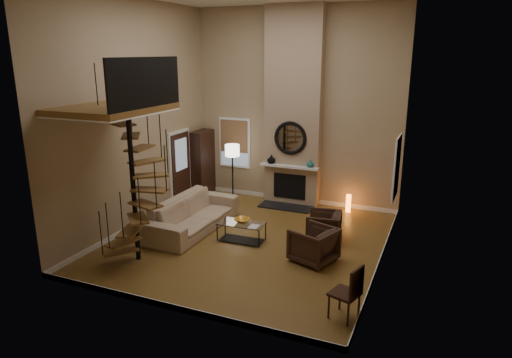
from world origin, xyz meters
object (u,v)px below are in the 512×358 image
at_px(coffee_table, 241,230).
at_px(side_chair, 350,291).
at_px(armchair_far, 317,246).
at_px(sofa, 193,214).
at_px(floor_lamp, 232,155).
at_px(armchair_near, 327,227).
at_px(hutch, 202,164).
at_px(accent_lamp, 348,203).

xyz_separation_m(coffee_table, side_chair, (2.98, -2.26, 0.24)).
bearing_deg(armchair_far, sofa, -79.95).
height_order(sofa, floor_lamp, floor_lamp).
height_order(armchair_far, floor_lamp, floor_lamp).
distance_m(armchair_near, armchair_far, 1.15).
height_order(armchair_near, floor_lamp, floor_lamp).
bearing_deg(armchair_near, hutch, -123.63).
bearing_deg(floor_lamp, hutch, 162.51).
distance_m(hutch, armchair_far, 5.63).
relative_size(coffee_table, floor_lamp, 0.64).
relative_size(hutch, coffee_table, 1.86).
xyz_separation_m(armchair_far, coffee_table, (-1.90, 0.37, -0.07)).
bearing_deg(floor_lamp, armchair_near, -28.10).
xyz_separation_m(coffee_table, accent_lamp, (1.87, 2.98, -0.03)).
xyz_separation_m(floor_lamp, accent_lamp, (3.30, 0.46, -1.16)).
bearing_deg(armchair_near, floor_lamp, -126.34).
bearing_deg(accent_lamp, armchair_near, -91.12).
bearing_deg(hutch, side_chair, -42.50).
bearing_deg(floor_lamp, sofa, -89.63).
relative_size(sofa, accent_lamp, 5.87).
distance_m(floor_lamp, side_chair, 6.56).
distance_m(sofa, armchair_far, 3.37).
bearing_deg(armchair_far, side_chair, 49.61).
xyz_separation_m(armchair_near, floor_lamp, (-3.26, 1.74, 1.06)).
height_order(hutch, coffee_table, hutch).
height_order(sofa, armchair_far, sofa).
height_order(armchair_far, coffee_table, armchair_far).
bearing_deg(coffee_table, sofa, 171.82).
xyz_separation_m(floor_lamp, side_chair, (4.41, -4.77, -0.89)).
distance_m(accent_lamp, side_chair, 5.36).
xyz_separation_m(sofa, side_chair, (4.40, -2.46, 0.13)).
distance_m(hutch, accent_lamp, 4.57).
bearing_deg(accent_lamp, sofa, -139.85).
height_order(armchair_far, accent_lamp, armchair_far).
relative_size(hutch, side_chair, 2.15).
bearing_deg(accent_lamp, side_chair, -78.01).
bearing_deg(coffee_table, accent_lamp, 57.87).
bearing_deg(armchair_near, side_chair, 12.59).
distance_m(hutch, armchair_near, 4.99).
xyz_separation_m(hutch, accent_lamp, (4.51, 0.08, -0.70)).
height_order(coffee_table, accent_lamp, accent_lamp).
bearing_deg(armchair_near, sofa, -88.27).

